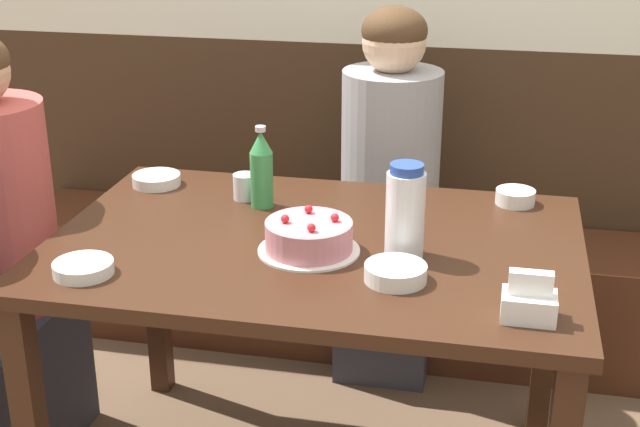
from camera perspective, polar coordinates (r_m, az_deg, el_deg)
The scene contains 13 objects.
bench_seat at distance 3.15m, azimuth 2.93°, elevation -4.74°, with size 2.47×0.38×0.42m.
dining_table at distance 2.22m, azimuth -0.30°, elevation -3.91°, with size 1.29×0.88×0.74m.
birthday_cake at distance 2.10m, azimuth -0.64°, elevation -1.52°, with size 0.24×0.24×0.10m.
water_pitcher at distance 2.06m, azimuth 5.47°, elevation 0.09°, with size 0.09×0.09×0.23m.
soju_bottle at distance 2.36m, azimuth -3.77°, elevation 2.87°, with size 0.06×0.06×0.22m.
napkin_holder at distance 1.85m, azimuth 13.24°, elevation -5.52°, with size 0.11×0.08×0.11m.
bowl_soup_white at distance 2.07m, azimuth -14.91°, elevation -3.39°, with size 0.14×0.14×0.03m.
bowl_rice_small at distance 2.46m, azimuth 12.39°, elevation 1.05°, with size 0.11×0.11×0.04m.
bowl_side_dish at distance 1.97m, azimuth 4.86°, elevation -3.81°, with size 0.14×0.14×0.04m.
bowl_sauce_shallow at distance 2.59m, azimuth -10.42°, elevation 2.14°, with size 0.14×0.14×0.03m.
glass_water_tall at distance 2.44m, azimuth -4.83°, elevation 1.73°, with size 0.06×0.06×0.07m.
person_teal_shirt at distance 2.63m, azimuth -19.73°, elevation -2.92°, with size 0.34×0.32×1.21m.
person_pale_blue_shirt at distance 2.87m, azimuth 4.45°, elevation 0.43°, with size 0.31×0.34×1.21m.
Camera 1 is at (0.43, -1.96, 1.61)m, focal length 50.00 mm.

